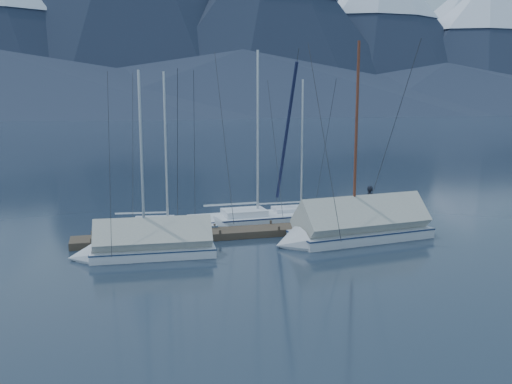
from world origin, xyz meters
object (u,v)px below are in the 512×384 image
sailboat_covered_near (350,230)px  sailboat_covered_far (142,247)px  person (370,203)px  sailboat_open_right (308,215)px  sailboat_open_mid (267,219)px  sailboat_open_left (177,228)px

sailboat_covered_near → sailboat_covered_far: sailboat_covered_near is taller
sailboat_covered_near → sailboat_covered_far: (-9.99, -0.19, -0.09)m
sailboat_covered_far → person: bearing=12.5°
sailboat_covered_near → person: bearing=47.5°
sailboat_open_right → sailboat_covered_near: sailboat_covered_near is taller
sailboat_covered_near → sailboat_open_mid: bearing=120.4°
sailboat_open_mid → sailboat_covered_far: sailboat_open_mid is taller
sailboat_open_left → sailboat_open_right: bearing=8.5°
sailboat_open_mid → sailboat_covered_far: (-7.17, -5.00, 0.25)m
sailboat_open_right → sailboat_covered_near: 5.29m
sailboat_open_right → sailboat_covered_far: sailboat_covered_far is taller
sailboat_open_right → person: (2.49, -2.73, 1.12)m
sailboat_open_mid → sailboat_open_right: 2.70m
sailboat_open_left → sailboat_open_mid: bearing=7.6°
sailboat_open_right → sailboat_open_mid: bearing=-169.9°
person → sailboat_open_left: bearing=89.4°
sailboat_covered_near → person: (2.33, 2.55, 0.75)m
sailboat_open_mid → person: sailboat_open_mid is taller
sailboat_open_right → sailboat_covered_far: size_ratio=0.99×
sailboat_open_mid → sailboat_covered_far: bearing=-145.1°
person → sailboat_covered_near: bearing=145.6°
sailboat_open_right → sailboat_covered_near: bearing=-88.3°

